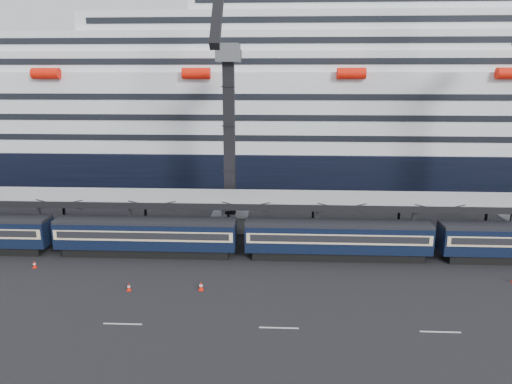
% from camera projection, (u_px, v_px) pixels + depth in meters
% --- Properties ---
extents(ground, '(260.00, 260.00, 0.00)m').
position_uv_depth(ground, '(448.00, 306.00, 37.67)').
color(ground, black).
rests_on(ground, ground).
extents(train, '(133.05, 3.00, 4.05)m').
position_uv_depth(train, '(370.00, 238.00, 47.01)').
color(train, black).
rests_on(train, ground).
extents(canopy, '(130.00, 6.25, 5.53)m').
position_uv_depth(canopy, '(407.00, 200.00, 49.91)').
color(canopy, '#94969C').
rests_on(canopy, ground).
extents(cruise_ship, '(214.09, 28.84, 34.00)m').
position_uv_depth(cruise_ship, '(354.00, 112.00, 79.16)').
color(cruise_ship, black).
rests_on(cruise_ship, ground).
extents(crane_dark_near, '(4.50, 17.75, 35.08)m').
position_uv_depth(crane_dark_near, '(229.00, 133.00, 53.62)').
color(crane_dark_near, '#4A4D52').
rests_on(crane_dark_near, ground).
extents(traffic_cone_a, '(0.38, 0.38, 0.75)m').
position_uv_depth(traffic_cone_a, '(34.00, 264.00, 45.15)').
color(traffic_cone_a, '#FF1908').
rests_on(traffic_cone_a, ground).
extents(traffic_cone_b, '(0.42, 0.42, 0.84)m').
position_uv_depth(traffic_cone_b, '(201.00, 286.00, 40.42)').
color(traffic_cone_b, '#FF1908').
rests_on(traffic_cone_b, ground).
extents(traffic_cone_c, '(0.36, 0.36, 0.72)m').
position_uv_depth(traffic_cone_c, '(129.00, 287.00, 40.34)').
color(traffic_cone_c, '#FF1908').
rests_on(traffic_cone_c, ground).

